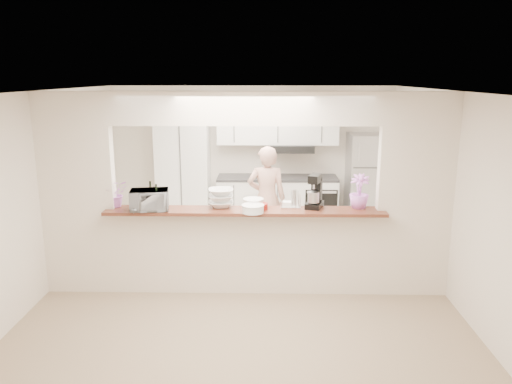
{
  "coord_description": "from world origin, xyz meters",
  "views": [
    {
      "loc": [
        0.26,
        -5.89,
        2.68
      ],
      "look_at": [
        0.13,
        0.3,
        1.23
      ],
      "focal_mm": 35.0,
      "sensor_mm": 36.0,
      "label": 1
    }
  ],
  "objects_px": {
    "refrigerator": "(369,183)",
    "toaster_oven": "(149,200)",
    "stand_mixer": "(315,193)",
    "person": "(267,199)"
  },
  "relations": [
    {
      "from": "refrigerator",
      "to": "toaster_oven",
      "type": "bearing_deg",
      "value": -139.33
    },
    {
      "from": "refrigerator",
      "to": "stand_mixer",
      "type": "relative_size",
      "value": 4.08
    },
    {
      "from": "refrigerator",
      "to": "stand_mixer",
      "type": "bearing_deg",
      "value": -114.8
    },
    {
      "from": "toaster_oven",
      "to": "stand_mixer",
      "type": "relative_size",
      "value": 1.08
    },
    {
      "from": "toaster_oven",
      "to": "stand_mixer",
      "type": "bearing_deg",
      "value": -4.23
    },
    {
      "from": "stand_mixer",
      "to": "toaster_oven",
      "type": "bearing_deg",
      "value": -175.34
    },
    {
      "from": "toaster_oven",
      "to": "person",
      "type": "relative_size",
      "value": 0.28
    },
    {
      "from": "refrigerator",
      "to": "toaster_oven",
      "type": "relative_size",
      "value": 3.77
    },
    {
      "from": "toaster_oven",
      "to": "person",
      "type": "distance_m",
      "value": 2.23
    },
    {
      "from": "toaster_oven",
      "to": "refrigerator",
      "type": "bearing_deg",
      "value": 31.79
    }
  ]
}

